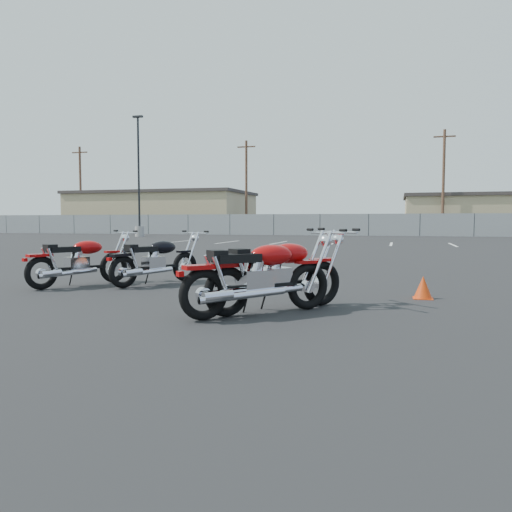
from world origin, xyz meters
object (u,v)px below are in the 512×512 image
(motorcycle_rear_red, at_px, (277,274))
(motorcycle_third_red, at_px, (259,276))
(motorcycle_second_black, at_px, (156,260))
(motorcycle_front_red, at_px, (79,261))

(motorcycle_rear_red, bearing_deg, motorcycle_third_red, -116.05)
(motorcycle_second_black, bearing_deg, motorcycle_rear_red, -36.06)
(motorcycle_third_red, bearing_deg, motorcycle_second_black, 138.16)
(motorcycle_second_black, xyz_separation_m, motorcycle_rear_red, (2.84, -2.07, 0.04))
(motorcycle_third_red, bearing_deg, motorcycle_rear_red, 63.95)
(motorcycle_second_black, height_order, motorcycle_third_red, motorcycle_third_red)
(motorcycle_front_red, bearing_deg, motorcycle_second_black, 24.34)
(motorcycle_front_red, xyz_separation_m, motorcycle_rear_red, (4.10, -1.50, 0.04))
(motorcycle_front_red, xyz_separation_m, motorcycle_second_black, (1.26, 0.57, -0.01))
(motorcycle_front_red, height_order, motorcycle_third_red, motorcycle_third_red)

